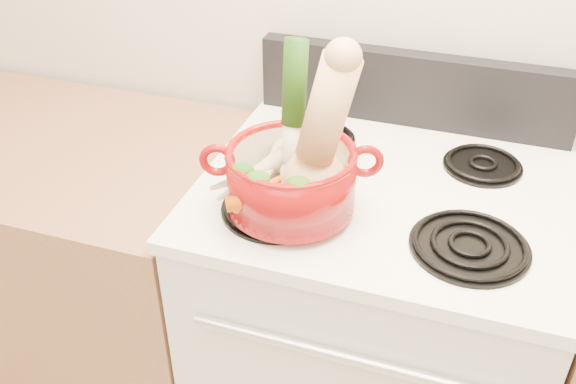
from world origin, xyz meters
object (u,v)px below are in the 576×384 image
(stove_body, at_px, (369,344))
(leek, at_px, (293,113))
(dutch_oven, at_px, (291,179))
(squash, at_px, (315,132))

(stove_body, height_order, leek, leek)
(dutch_oven, xyz_separation_m, squash, (0.05, -0.01, 0.12))
(dutch_oven, height_order, squash, squash)
(dutch_oven, relative_size, leek, 0.82)
(stove_body, height_order, dutch_oven, dutch_oven)
(squash, bearing_deg, stove_body, 35.21)
(stove_body, bearing_deg, dutch_oven, -135.64)
(stove_body, relative_size, squash, 3.01)
(stove_body, bearing_deg, squash, -124.12)
(dutch_oven, bearing_deg, leek, 87.50)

